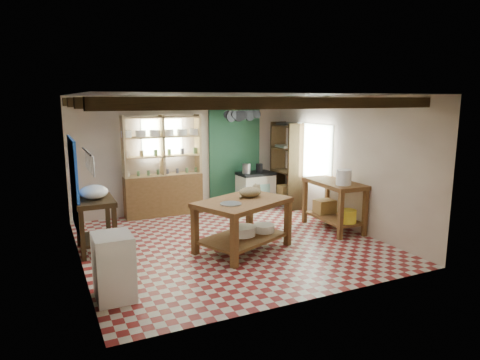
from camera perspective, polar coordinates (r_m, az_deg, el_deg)
name	(u,v)px	position (r m, az deg, el deg)	size (l,w,h in m)	color
floor	(229,243)	(7.77, -1.47, -8.34)	(5.00, 5.00, 0.02)	maroon
ceiling	(228,95)	(7.35, -1.57, 11.27)	(5.00, 5.00, 0.02)	#45454A
wall_back	(184,154)	(9.76, -7.47, 3.40)	(5.00, 0.04, 2.60)	#C4B39E
wall_front	(311,201)	(5.30, 9.49, -2.83)	(5.00, 0.04, 2.60)	#C4B39E
wall_left	(76,183)	(6.85, -21.02, -0.34)	(0.04, 5.00, 2.60)	#C4B39E
wall_right	(344,162)	(8.75, 13.64, 2.35)	(0.04, 5.00, 2.60)	#C4B39E
ceiling_beams	(228,102)	(7.35, -1.56, 10.34)	(5.00, 3.80, 0.15)	#342412
blue_wall_patch	(74,185)	(7.77, -21.24, -0.61)	(0.04, 1.40, 1.60)	blue
green_wall_patch	(235,154)	(10.19, -0.70, 3.52)	(1.30, 0.04, 2.30)	#1D492E
window_back	(162,138)	(9.56, -10.36, 5.58)	(0.90, 0.02, 0.80)	#B5C9B2
window_right	(314,152)	(9.52, 9.80, 3.76)	(0.02, 1.30, 1.20)	#B5C9B2
utensil_rail	(87,161)	(5.60, -19.73, 2.40)	(0.06, 0.90, 0.28)	black
pot_rack	(242,115)	(9.74, 0.33, 8.67)	(0.86, 0.12, 0.36)	black
shelving_unit	(163,166)	(9.46, -10.26, 1.86)	(1.70, 0.34, 2.20)	tan
tall_rack	(286,165)	(10.12, 6.20, 1.98)	(0.40, 0.86, 2.00)	#342412
work_table	(243,225)	(7.28, 0.37, -6.01)	(1.53, 1.02, 0.87)	brown
stove	(256,189)	(10.22, 2.08, -1.25)	(0.84, 0.56, 0.82)	beige
prep_table	(96,225)	(7.60, -18.67, -5.71)	(0.61, 0.89, 0.90)	#342412
white_cabinet	(114,267)	(5.79, -16.49, -11.04)	(0.47, 0.57, 0.85)	white
right_counter	(333,205)	(8.60, 12.35, -3.32)	(0.67, 1.34, 0.96)	brown
cat	(250,192)	(7.36, 1.37, -1.62)	(0.40, 0.30, 0.18)	#968257
steel_tray	(231,204)	(6.88, -1.24, -3.18)	(0.35, 0.35, 0.02)	#ABAAB2
basin_large	(242,231)	(7.38, 0.34, -6.79)	(0.45, 0.45, 0.16)	white
basin_small	(264,228)	(7.59, 3.20, -6.42)	(0.37, 0.37, 0.13)	white
kettle_left	(246,169)	(10.01, 0.86, 1.54)	(0.20, 0.20, 0.22)	#ABAAB2
kettle_right	(259,168)	(10.18, 2.59, 1.62)	(0.16, 0.16, 0.20)	black
enamel_bowl	(94,192)	(7.47, -18.93, -1.52)	(0.46, 0.46, 0.23)	white
white_bucket	(344,177)	(8.16, 13.66, 0.36)	(0.28, 0.28, 0.28)	white
wicker_basket	(325,206)	(8.86, 11.21, -3.47)	(0.38, 0.31, 0.27)	#A37C41
yellow_tub	(347,216)	(8.27, 14.13, -4.70)	(0.33, 0.33, 0.24)	yellow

